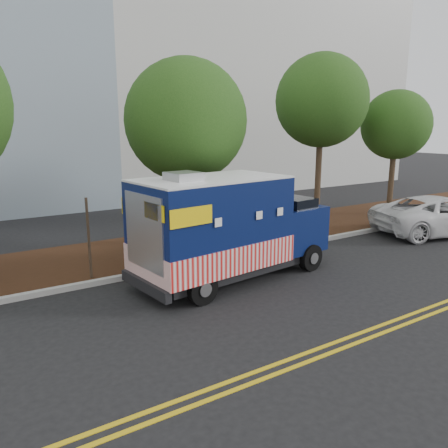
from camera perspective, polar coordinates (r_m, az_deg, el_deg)
ground at (r=12.33m, az=-2.58°, el=-7.58°), size 120.00×120.00×0.00m
curb at (r=13.47m, az=-5.58°, el=-5.51°), size 120.00×0.18×0.15m
mulch_strip at (r=15.29m, az=-9.18°, el=-3.39°), size 120.00×4.00×0.15m
centerline_near at (r=9.09m, az=12.20°, el=-15.63°), size 120.00×0.10×0.01m
centerline_far at (r=8.94m, az=13.37°, el=-16.21°), size 120.00×0.10×0.01m
tree_b at (r=15.09m, az=-4.98°, el=13.27°), size 4.12×4.12×6.50m
tree_c at (r=19.46m, az=12.63°, el=15.41°), size 3.89×3.89×7.25m
tree_d at (r=21.94m, az=21.53°, el=11.91°), size 3.14×3.14×5.89m
sign_post at (r=12.48m, az=-17.23°, el=-2.14°), size 0.06×0.06×2.40m
food_truck at (r=12.13m, az=0.31°, el=-0.88°), size 6.18×2.89×3.15m
white_car at (r=19.54m, az=26.53°, el=1.02°), size 6.03×4.13×1.53m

